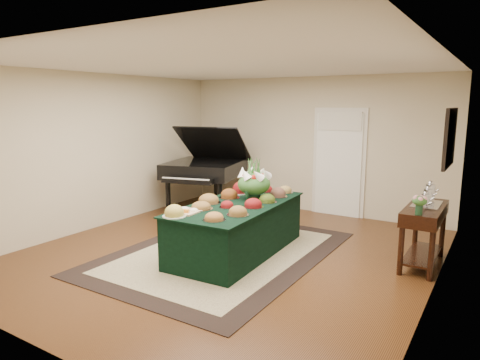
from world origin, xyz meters
The scene contains 14 objects.
ground centered at (0.00, 0.00, 0.00)m, with size 6.00×6.00×0.00m, color black.
area_rug centered at (-0.08, -0.05, 0.01)m, with size 2.73×3.82×0.01m.
kitchen_doorway centered at (0.60, 2.97, 1.02)m, with size 1.05×0.07×2.10m.
buffet_table centered at (0.11, 0.06, 0.38)m, with size 1.23×2.42×0.75m.
food_platters centered at (0.06, 0.11, 0.80)m, with size 1.07×2.36×0.15m.
cutting_board centered at (-0.21, -0.71, 0.79)m, with size 0.36×0.36×0.10m.
green_goblets centered at (0.17, 0.24, 0.84)m, with size 0.08×0.11×0.18m.
floral_centerpiece centered at (0.18, 0.41, 1.05)m, with size 0.51×0.51×0.51m.
grand_piano centered at (-1.89, 1.95, 0.87)m, with size 1.76×1.95×1.74m.
wicker_basket centered at (-0.94, 1.18, 0.12)m, with size 0.40×0.40×0.25m, color #A97C44.
mahogany_sideboard centered at (2.50, 0.99, 0.64)m, with size 0.45×1.20×0.83m.
tea_service centered at (2.50, 1.06, 0.94)m, with size 0.34×0.74×0.30m.
pink_bouquet centered at (2.50, 0.47, 0.99)m, with size 0.20×0.20×0.25m.
wall_painting centered at (2.72, 0.99, 1.75)m, with size 0.05×0.95×0.75m.
Camera 1 is at (3.33, -5.04, 2.18)m, focal length 32.00 mm.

